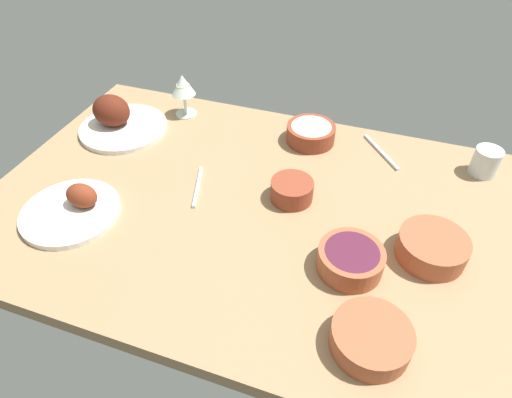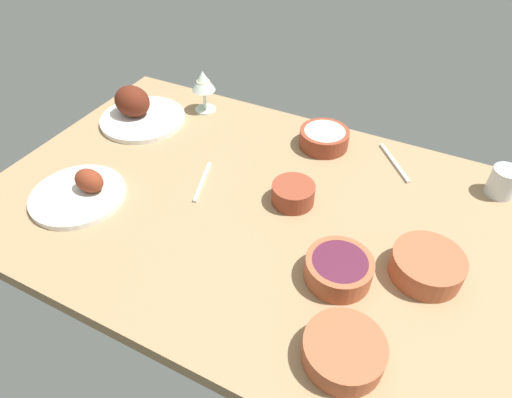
{
  "view_description": "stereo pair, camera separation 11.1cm",
  "coord_description": "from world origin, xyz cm",
  "px_view_note": "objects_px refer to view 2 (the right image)",
  "views": [
    {
      "loc": [
        26.73,
        -77.46,
        80.47
      ],
      "look_at": [
        0.0,
        0.0,
        6.0
      ],
      "focal_mm": 30.49,
      "sensor_mm": 36.0,
      "label": 1
    },
    {
      "loc": [
        36.92,
        -73.16,
        80.47
      ],
      "look_at": [
        0.0,
        0.0,
        6.0
      ],
      "focal_mm": 30.49,
      "sensor_mm": 36.0,
      "label": 2
    }
  ],
  "objects_px": {
    "plate_far_side": "(81,192)",
    "bowl_pasta": "(344,350)",
    "bowl_onions": "(339,268)",
    "fork_loose": "(394,162)",
    "water_tumbler": "(503,182)",
    "bowl_cream": "(324,138)",
    "bowl_potatoes": "(427,265)",
    "wine_glass": "(203,83)",
    "plate_center_main": "(138,110)",
    "spoon_loose": "(202,182)",
    "bowl_soup": "(293,193)"
  },
  "relations": [
    {
      "from": "plate_far_side",
      "to": "bowl_pasta",
      "type": "relative_size",
      "value": 1.59
    },
    {
      "from": "bowl_onions",
      "to": "fork_loose",
      "type": "bearing_deg",
      "value": 88.33
    },
    {
      "from": "plate_far_side",
      "to": "bowl_onions",
      "type": "relative_size",
      "value": 1.68
    },
    {
      "from": "water_tumbler",
      "to": "fork_loose",
      "type": "height_order",
      "value": "water_tumbler"
    },
    {
      "from": "bowl_cream",
      "to": "bowl_potatoes",
      "type": "distance_m",
      "value": 0.51
    },
    {
      "from": "bowl_potatoes",
      "to": "wine_glass",
      "type": "distance_m",
      "value": 0.88
    },
    {
      "from": "plate_center_main",
      "to": "water_tumbler",
      "type": "relative_size",
      "value": 3.47
    },
    {
      "from": "plate_far_side",
      "to": "bowl_potatoes",
      "type": "relative_size",
      "value": 1.57
    },
    {
      "from": "plate_center_main",
      "to": "bowl_potatoes",
      "type": "bearing_deg",
      "value": -13.37
    },
    {
      "from": "bowl_pasta",
      "to": "water_tumbler",
      "type": "distance_m",
      "value": 0.67
    },
    {
      "from": "plate_center_main",
      "to": "spoon_loose",
      "type": "bearing_deg",
      "value": -26.97
    },
    {
      "from": "bowl_pasta",
      "to": "wine_glass",
      "type": "xyz_separation_m",
      "value": [
        -0.7,
        0.65,
        0.07
      ]
    },
    {
      "from": "bowl_onions",
      "to": "water_tumbler",
      "type": "bearing_deg",
      "value": 57.58
    },
    {
      "from": "bowl_cream",
      "to": "plate_far_side",
      "type": "bearing_deg",
      "value": -133.83
    },
    {
      "from": "bowl_pasta",
      "to": "fork_loose",
      "type": "xyz_separation_m",
      "value": [
        -0.06,
        0.64,
        -0.02
      ]
    },
    {
      "from": "plate_center_main",
      "to": "bowl_soup",
      "type": "relative_size",
      "value": 2.45
    },
    {
      "from": "bowl_pasta",
      "to": "bowl_soup",
      "type": "relative_size",
      "value": 1.38
    },
    {
      "from": "plate_far_side",
      "to": "bowl_soup",
      "type": "xyz_separation_m",
      "value": [
        0.5,
        0.23,
        0.01
      ]
    },
    {
      "from": "bowl_cream",
      "to": "spoon_loose",
      "type": "bearing_deg",
      "value": -126.66
    },
    {
      "from": "bowl_pasta",
      "to": "water_tumbler",
      "type": "height_order",
      "value": "water_tumbler"
    },
    {
      "from": "bowl_potatoes",
      "to": "water_tumbler",
      "type": "relative_size",
      "value": 1.99
    },
    {
      "from": "plate_center_main",
      "to": "fork_loose",
      "type": "distance_m",
      "value": 0.81
    },
    {
      "from": "wine_glass",
      "to": "fork_loose",
      "type": "height_order",
      "value": "wine_glass"
    },
    {
      "from": "bowl_onions",
      "to": "bowl_soup",
      "type": "height_order",
      "value": "bowl_onions"
    },
    {
      "from": "bowl_potatoes",
      "to": "bowl_soup",
      "type": "bearing_deg",
      "value": 165.95
    },
    {
      "from": "bowl_pasta",
      "to": "plate_center_main",
      "type": "bearing_deg",
      "value": 149.97
    },
    {
      "from": "plate_center_main",
      "to": "bowl_onions",
      "type": "relative_size",
      "value": 1.86
    },
    {
      "from": "water_tumbler",
      "to": "fork_loose",
      "type": "distance_m",
      "value": 0.28
    },
    {
      "from": "wine_glass",
      "to": "bowl_soup",
      "type": "bearing_deg",
      "value": -33.1
    },
    {
      "from": "plate_center_main",
      "to": "bowl_potatoes",
      "type": "xyz_separation_m",
      "value": [
        0.96,
        -0.23,
        -0.0
      ]
    },
    {
      "from": "bowl_pasta",
      "to": "bowl_soup",
      "type": "distance_m",
      "value": 0.44
    },
    {
      "from": "wine_glass",
      "to": "bowl_pasta",
      "type": "bearing_deg",
      "value": -42.83
    },
    {
      "from": "fork_loose",
      "to": "bowl_cream",
      "type": "bearing_deg",
      "value": 53.7
    },
    {
      "from": "plate_center_main",
      "to": "bowl_pasta",
      "type": "height_order",
      "value": "plate_center_main"
    },
    {
      "from": "bowl_pasta",
      "to": "plate_far_side",
      "type": "bearing_deg",
      "value": 170.73
    },
    {
      "from": "bowl_cream",
      "to": "water_tumbler",
      "type": "xyz_separation_m",
      "value": [
        0.49,
        0.0,
        0.01
      ]
    },
    {
      "from": "bowl_onions",
      "to": "bowl_potatoes",
      "type": "relative_size",
      "value": 0.94
    },
    {
      "from": "bowl_cream",
      "to": "bowl_pasta",
      "type": "relative_size",
      "value": 0.96
    },
    {
      "from": "bowl_pasta",
      "to": "bowl_potatoes",
      "type": "bearing_deg",
      "value": 70.01
    },
    {
      "from": "fork_loose",
      "to": "plate_center_main",
      "type": "bearing_deg",
      "value": 61.44
    },
    {
      "from": "plate_far_side",
      "to": "wine_glass",
      "type": "bearing_deg",
      "value": 83.71
    },
    {
      "from": "plate_center_main",
      "to": "bowl_onions",
      "type": "xyz_separation_m",
      "value": [
        0.79,
        -0.32,
        -0.0
      ]
    },
    {
      "from": "bowl_pasta",
      "to": "bowl_cream",
      "type": "bearing_deg",
      "value": 113.18
    },
    {
      "from": "plate_center_main",
      "to": "bowl_cream",
      "type": "height_order",
      "value": "plate_center_main"
    },
    {
      "from": "bowl_onions",
      "to": "water_tumbler",
      "type": "xyz_separation_m",
      "value": [
        0.29,
        0.46,
        0.01
      ]
    },
    {
      "from": "bowl_potatoes",
      "to": "fork_loose",
      "type": "distance_m",
      "value": 0.4
    },
    {
      "from": "bowl_potatoes",
      "to": "water_tumbler",
      "type": "xyz_separation_m",
      "value": [
        0.12,
        0.36,
        0.01
      ]
    },
    {
      "from": "plate_far_side",
      "to": "wine_glass",
      "type": "relative_size",
      "value": 1.74
    },
    {
      "from": "plate_far_side",
      "to": "fork_loose",
      "type": "xyz_separation_m",
      "value": [
        0.7,
        0.51,
        -0.01
      ]
    },
    {
      "from": "bowl_pasta",
      "to": "fork_loose",
      "type": "height_order",
      "value": "bowl_pasta"
    }
  ]
}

